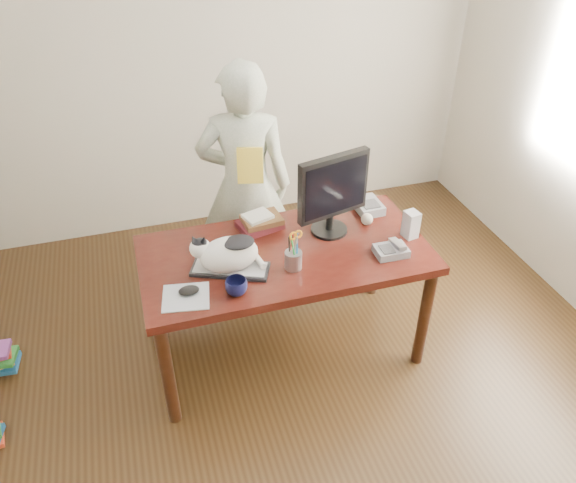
# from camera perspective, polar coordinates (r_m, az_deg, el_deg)

# --- Properties ---
(room) EXTENTS (4.50, 4.50, 4.50)m
(room) POSITION_cam_1_polar(r_m,az_deg,el_deg) (2.31, 3.99, 2.59)
(room) COLOR black
(room) RESTS_ON ground
(desk) EXTENTS (1.60, 0.80, 0.75)m
(desk) POSITION_cam_1_polar(r_m,az_deg,el_deg) (3.26, -0.66, -2.30)
(desk) COLOR black
(desk) RESTS_ON ground
(keyboard) EXTENTS (0.44, 0.30, 0.02)m
(keyboard) POSITION_cam_1_polar(r_m,az_deg,el_deg) (2.98, -5.89, -2.79)
(keyboard) COLOR black
(keyboard) RESTS_ON desk
(cat) EXTENTS (0.39, 0.30, 0.23)m
(cat) POSITION_cam_1_polar(r_m,az_deg,el_deg) (2.92, -6.27, -1.14)
(cat) COLOR white
(cat) RESTS_ON keyboard
(monitor) EXTENTS (0.43, 0.26, 0.49)m
(monitor) POSITION_cam_1_polar(r_m,az_deg,el_deg) (3.13, 4.59, 5.14)
(monitor) COLOR black
(monitor) RESTS_ON desk
(pen_cup) EXTENTS (0.11, 0.11, 0.23)m
(pen_cup) POSITION_cam_1_polar(r_m,az_deg,el_deg) (2.96, 0.56, -1.68)
(pen_cup) COLOR gray
(pen_cup) RESTS_ON desk
(mousepad) EXTENTS (0.26, 0.25, 0.01)m
(mousepad) POSITION_cam_1_polar(r_m,az_deg,el_deg) (2.85, -10.33, -5.57)
(mousepad) COLOR silver
(mousepad) RESTS_ON desk
(mouse) EXTENTS (0.11, 0.08, 0.04)m
(mouse) POSITION_cam_1_polar(r_m,az_deg,el_deg) (2.86, -10.04, -4.92)
(mouse) COLOR black
(mouse) RESTS_ON mousepad
(coffee_mug) EXTENTS (0.16, 0.16, 0.09)m
(coffee_mug) POSITION_cam_1_polar(r_m,az_deg,el_deg) (2.82, -5.27, -4.59)
(coffee_mug) COLOR black
(coffee_mug) RESTS_ON desk
(phone) EXTENTS (0.18, 0.15, 0.08)m
(phone) POSITION_cam_1_polar(r_m,az_deg,el_deg) (3.13, 10.48, -0.86)
(phone) COLOR slate
(phone) RESTS_ON desk
(speaker) EXTENTS (0.09, 0.09, 0.16)m
(speaker) POSITION_cam_1_polar(r_m,az_deg,el_deg) (3.27, 12.38, 1.70)
(speaker) COLOR #ABABAE
(speaker) RESTS_ON desk
(baseball) EXTENTS (0.07, 0.07, 0.07)m
(baseball) POSITION_cam_1_polar(r_m,az_deg,el_deg) (3.35, 8.02, 2.26)
(baseball) COLOR beige
(baseball) RESTS_ON desk
(book_stack) EXTENTS (0.28, 0.23, 0.09)m
(book_stack) POSITION_cam_1_polar(r_m,az_deg,el_deg) (3.29, -2.83, 2.01)
(book_stack) COLOR #4D141A
(book_stack) RESTS_ON desk
(calculator) EXTENTS (0.15, 0.20, 0.06)m
(calculator) POSITION_cam_1_polar(r_m,az_deg,el_deg) (3.49, 8.12, 3.61)
(calculator) COLOR slate
(calculator) RESTS_ON desk
(person) EXTENTS (0.67, 0.53, 1.63)m
(person) POSITION_cam_1_polar(r_m,az_deg,el_deg) (3.60, -4.36, 5.60)
(person) COLOR silver
(person) RESTS_ON ground
(held_book) EXTENTS (0.17, 0.13, 0.21)m
(held_book) POSITION_cam_1_polar(r_m,az_deg,el_deg) (3.34, -3.86, 7.72)
(held_book) COLOR gold
(held_book) RESTS_ON person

